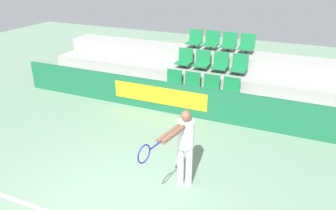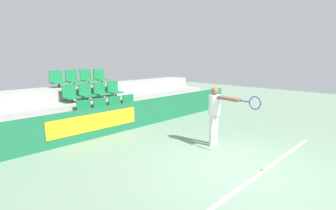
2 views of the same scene
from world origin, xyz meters
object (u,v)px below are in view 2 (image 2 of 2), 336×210
Objects in this scene: stadium_chair_1 at (102,109)px; stadium_chair_7 at (114,90)px; stadium_chair_8 at (58,80)px; stadium_chair_0 at (86,111)px; tennis_ball at (263,169)px; stadium_chair_3 at (130,104)px; stadium_chair_9 at (73,79)px; stadium_chair_4 at (71,95)px; stadium_chair_2 at (117,106)px; stadium_chair_11 at (100,77)px; stadium_chair_10 at (87,78)px; stadium_chair_6 at (101,91)px; stadium_chair_5 at (87,93)px; tennis_player at (217,110)px.

stadium_chair_7 is (1.21, 0.98, 0.45)m from stadium_chair_1.
stadium_chair_0 is at bearing -90.00° from stadium_chair_8.
stadium_chair_0 is 5.64m from tennis_ball.
stadium_chair_3 is 2.47m from stadium_chair_9.
stadium_chair_4 is (-0.61, 0.98, 0.45)m from stadium_chair_1.
stadium_chair_1 is 2.24m from stadium_chair_8.
stadium_chair_2 is at bearing 0.00° from stadium_chair_1.
stadium_chair_11 is at bearing 90.00° from stadium_chair_7.
stadium_chair_10 is (0.61, 0.00, 0.00)m from stadium_chair_9.
stadium_chair_2 is at bearing -121.71° from stadium_chair_7.
stadium_chair_4 is 1.21m from stadium_chair_6.
stadium_chair_6 is at bearing 121.71° from stadium_chair_3.
stadium_chair_5 reaches higher than stadium_chair_3.
stadium_chair_10 is at bearing 90.00° from stadium_chair_2.
stadium_chair_6 is at bearing -90.00° from stadium_chair_10.
tennis_player is (0.00, -4.78, -0.14)m from stadium_chair_7.
stadium_chair_6 is 1.24m from stadium_chair_9.
stadium_chair_7 is at bearing 0.00° from stadium_chair_5.
stadium_chair_6 is at bearing 58.29° from stadium_chair_1.
stadium_chair_6 reaches higher than stadium_chair_2.
stadium_chair_3 is 2.11m from stadium_chair_4.
stadium_chair_5 is 1.00× the size of stadium_chair_10.
stadium_chair_7 is at bearing 28.35° from stadium_chair_0.
stadium_chair_8 is at bearing 90.00° from stadium_chair_4.
stadium_chair_6 is (0.61, 0.00, 0.00)m from stadium_chair_5.
stadium_chair_2 is (0.61, 0.00, 0.00)m from stadium_chair_1.
stadium_chair_4 reaches higher than tennis_ball.
stadium_chair_8 reaches higher than stadium_chair_6.
tennis_ball is (-0.04, -5.48, -0.68)m from stadium_chair_2.
stadium_chair_0 is 1.00× the size of stadium_chair_7.
stadium_chair_2 is 1.08m from stadium_chair_6.
stadium_chair_6 reaches higher than tennis_ball.
stadium_chair_5 is at bearing 114.25° from tennis_player.
stadium_chair_5 is (0.00, 0.98, 0.45)m from stadium_chair_1.
stadium_chair_6 is 4.82m from tennis_player.
stadium_chair_3 is 9.35× the size of tennis_ball.
stadium_chair_10 is at bearing 38.98° from stadium_chair_4.
stadium_chair_6 reaches higher than stadium_chair_3.
stadium_chair_8 reaches higher than stadium_chair_4.
stadium_chair_5 is 1.00× the size of stadium_chair_6.
stadium_chair_2 is 0.61m from stadium_chair_3.
stadium_chair_7 is 0.38× the size of tennis_player.
stadium_chair_1 is 1.21m from stadium_chair_3.
stadium_chair_9 reaches higher than stadium_chair_3.
stadium_chair_2 is 1.00× the size of stadium_chair_11.
stadium_chair_0 and stadium_chair_1 have the same top height.
stadium_chair_0 is 1.00× the size of stadium_chair_8.
stadium_chair_2 is 3.86m from tennis_player.
stadium_chair_3 is at bearing 0.00° from stadium_chair_0.
stadium_chair_1 is at bearing -90.00° from stadium_chair_9.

